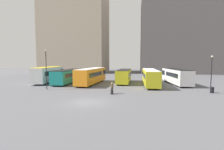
# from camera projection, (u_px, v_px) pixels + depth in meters

# --- Properties ---
(ground_plane) EXTENTS (160.00, 160.00, 0.00)m
(ground_plane) POSITION_uv_depth(u_px,v_px,m) (87.00, 102.00, 19.32)
(ground_plane) COLOR #56565B
(building_block_left) EXTENTS (24.69, 17.54, 39.82)m
(building_block_left) POSITION_uv_depth(u_px,v_px,m) (76.00, 23.00, 70.46)
(building_block_left) COLOR tan
(building_block_left) RESTS_ON ground_plane
(building_block_right) EXTENTS (31.81, 15.43, 28.95)m
(building_block_right) POSITION_uv_depth(u_px,v_px,m) (184.00, 34.00, 64.99)
(building_block_right) COLOR #5B5656
(building_block_right) RESTS_ON ground_plane
(bus_0) EXTENTS (3.36, 11.12, 3.29)m
(bus_0) POSITION_uv_depth(u_px,v_px,m) (49.00, 74.00, 37.22)
(bus_0) COLOR silver
(bus_0) RESTS_ON ground_plane
(bus_1) EXTENTS (2.78, 11.60, 2.77)m
(bus_1) POSITION_uv_depth(u_px,v_px,m) (68.00, 76.00, 36.19)
(bus_1) COLOR #19847F
(bus_1) RESTS_ON ground_plane
(bus_2) EXTENTS (3.48, 12.27, 3.09)m
(bus_2) POSITION_uv_depth(u_px,v_px,m) (92.00, 75.00, 34.97)
(bus_2) COLOR orange
(bus_2) RESTS_ON ground_plane
(bus_3) EXTENTS (2.65, 9.36, 2.79)m
(bus_3) POSITION_uv_depth(u_px,v_px,m) (124.00, 76.00, 36.26)
(bus_3) COLOR gold
(bus_3) RESTS_ON ground_plane
(bus_4) EXTENTS (2.56, 12.48, 2.95)m
(bus_4) POSITION_uv_depth(u_px,v_px,m) (150.00, 77.00, 32.98)
(bus_4) COLOR gold
(bus_4) RESTS_ON ground_plane
(bus_5) EXTENTS (3.77, 11.91, 2.97)m
(bus_5) POSITION_uv_depth(u_px,v_px,m) (176.00, 76.00, 34.83)
(bus_5) COLOR silver
(bus_5) RESTS_ON ground_plane
(traveler) EXTENTS (0.53, 0.53, 1.58)m
(traveler) POSITION_uv_depth(u_px,v_px,m) (112.00, 87.00, 24.41)
(traveler) COLOR #382D4C
(traveler) RESTS_ON ground_plane
(suitcase) EXTENTS (0.32, 0.47, 0.87)m
(suitcase) POSITION_uv_depth(u_px,v_px,m) (112.00, 92.00, 23.95)
(suitcase) COLOR black
(suitcase) RESTS_ON ground_plane
(lamp_post_0) EXTENTS (0.28, 0.28, 6.39)m
(lamp_post_0) POSITION_uv_depth(u_px,v_px,m) (46.00, 66.00, 27.91)
(lamp_post_0) COLOR black
(lamp_post_0) RESTS_ON ground_plane
(lamp_post_1) EXTENTS (0.28, 0.28, 5.33)m
(lamp_post_1) POSITION_uv_depth(u_px,v_px,m) (211.00, 71.00, 24.54)
(lamp_post_1) COLOR black
(lamp_post_1) RESTS_ON ground_plane
(trash_bin) EXTENTS (0.52, 0.52, 0.85)m
(trash_bin) POSITION_uv_depth(u_px,v_px,m) (212.00, 90.00, 25.03)
(trash_bin) COLOR black
(trash_bin) RESTS_ON ground_plane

